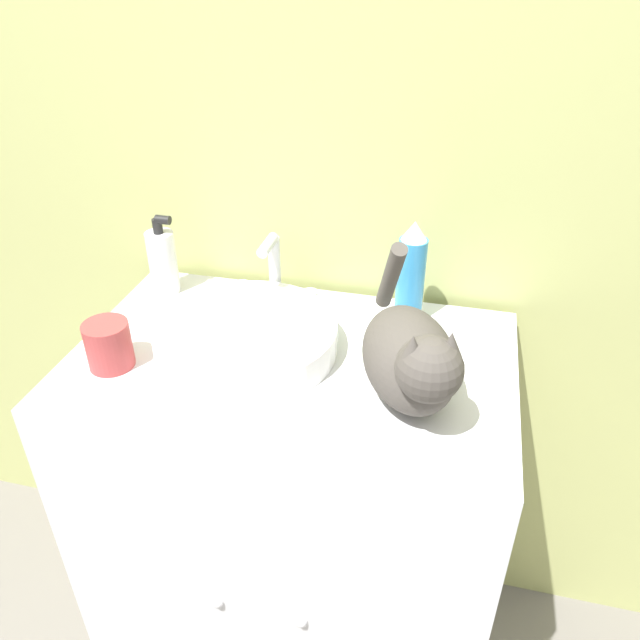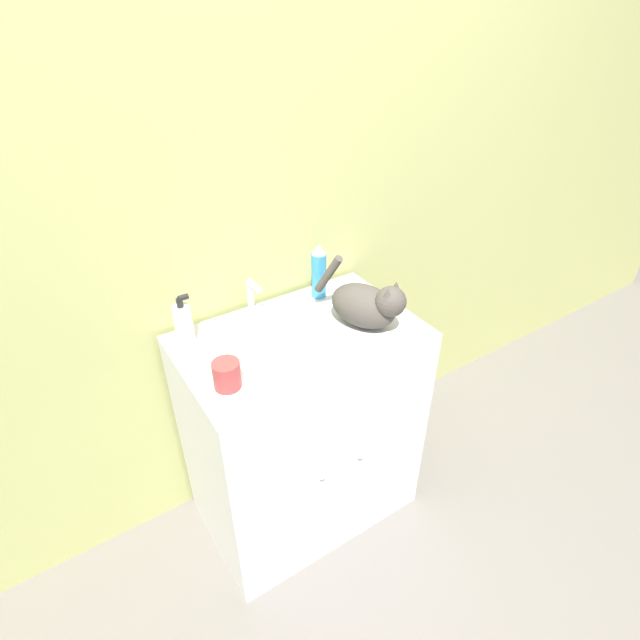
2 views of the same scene
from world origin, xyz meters
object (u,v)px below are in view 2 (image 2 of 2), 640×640
at_px(cat, 367,304).
at_px(spray_bottle, 319,272).
at_px(cup, 227,375).
at_px(soap_bottle, 184,324).

height_order(cat, spray_bottle, cat).
relative_size(spray_bottle, cup, 2.45).
bearing_deg(soap_bottle, cup, -85.10).
relative_size(soap_bottle, spray_bottle, 0.83).
distance_m(soap_bottle, cup, 0.27).
xyz_separation_m(soap_bottle, cup, (0.02, -0.27, -0.03)).
bearing_deg(spray_bottle, soap_bottle, -179.20).
bearing_deg(spray_bottle, cup, -150.61).
bearing_deg(cup, cat, 3.30).
xyz_separation_m(spray_bottle, cup, (-0.49, -0.27, -0.06)).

